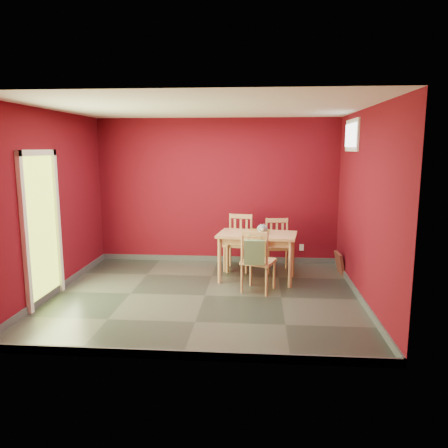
# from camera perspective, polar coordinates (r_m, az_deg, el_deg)

# --- Properties ---
(ground) EXTENTS (4.50, 4.50, 0.00)m
(ground) POSITION_cam_1_polar(r_m,az_deg,el_deg) (6.55, -2.52, -9.31)
(ground) COLOR #2D342D
(ground) RESTS_ON ground
(room_shell) EXTENTS (4.50, 4.50, 4.50)m
(room_shell) POSITION_cam_1_polar(r_m,az_deg,el_deg) (6.53, -2.53, -8.89)
(room_shell) COLOR #580913
(room_shell) RESTS_ON ground
(doorway) EXTENTS (0.06, 1.01, 2.13)m
(doorway) POSITION_cam_1_polar(r_m,az_deg,el_deg) (6.55, -22.79, 0.09)
(doorway) COLOR #B7D838
(doorway) RESTS_ON ground
(window) EXTENTS (0.05, 0.90, 0.50)m
(window) POSITION_cam_1_polar(r_m,az_deg,el_deg) (7.28, 16.35, 11.06)
(window) COLOR white
(window) RESTS_ON room_shell
(outlet_plate) EXTENTS (0.08, 0.02, 0.12)m
(outlet_plate) POSITION_cam_1_polar(r_m,az_deg,el_deg) (8.37, 10.10, -3.03)
(outlet_plate) COLOR silver
(outlet_plate) RESTS_ON room_shell
(dining_table) EXTENTS (1.34, 0.89, 0.78)m
(dining_table) POSITION_cam_1_polar(r_m,az_deg,el_deg) (7.14, 4.36, -1.99)
(dining_table) COLOR tan
(dining_table) RESTS_ON ground
(table_runner) EXTENTS (0.44, 0.76, 0.36)m
(table_runner) POSITION_cam_1_polar(r_m,az_deg,el_deg) (7.02, 4.36, -1.86)
(table_runner) COLOR olive
(table_runner) RESTS_ON dining_table
(chair_far_left) EXTENTS (0.54, 0.54, 0.98)m
(chair_far_left) POSITION_cam_1_polar(r_m,az_deg,el_deg) (7.81, 1.93, -2.32)
(chair_far_left) COLOR tan
(chair_far_left) RESTS_ON ground
(chair_far_right) EXTENTS (0.47, 0.47, 0.92)m
(chair_far_right) POSITION_cam_1_polar(r_m,az_deg,el_deg) (7.76, 7.01, -2.69)
(chair_far_right) COLOR tan
(chair_far_right) RESTS_ON ground
(chair_near) EXTENTS (0.57, 0.57, 0.96)m
(chair_near) POSITION_cam_1_polar(r_m,az_deg,el_deg) (6.59, 4.40, -4.72)
(chair_near) COLOR tan
(chair_near) RESTS_ON ground
(tote_bag) EXTENTS (0.30, 0.18, 0.42)m
(tote_bag) POSITION_cam_1_polar(r_m,az_deg,el_deg) (6.34, 3.98, -3.68)
(tote_bag) COLOR #69905D
(tote_bag) RESTS_ON chair_near
(cat) EXTENTS (0.35, 0.42, 0.19)m
(cat) POSITION_cam_1_polar(r_m,az_deg,el_deg) (7.16, 5.02, -0.41)
(cat) COLOR slate
(cat) RESTS_ON table_runner
(picture_frame) EXTENTS (0.15, 0.39, 0.38)m
(picture_frame) POSITION_cam_1_polar(r_m,az_deg,el_deg) (7.82, 14.87, -4.98)
(picture_frame) COLOR brown
(picture_frame) RESTS_ON ground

